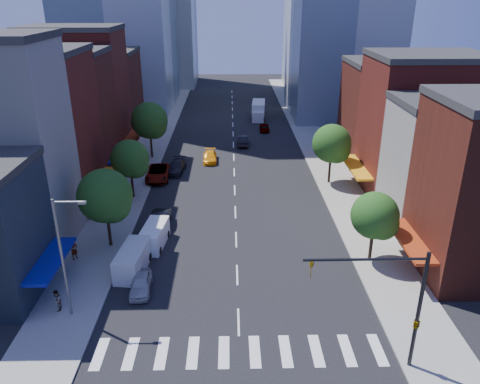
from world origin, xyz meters
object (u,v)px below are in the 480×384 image
at_px(taxi, 210,157).
at_px(traffic_car_oncoming, 243,140).
at_px(parked_car_second, 159,221).
at_px(parked_car_front, 141,283).
at_px(parked_car_third, 158,173).
at_px(traffic_car_far, 264,127).
at_px(box_truck, 258,111).
at_px(cargo_van_far, 154,236).
at_px(pedestrian_far, 57,301).
at_px(pedestrian_near, 74,249).
at_px(parked_car_rear, 176,167).
at_px(cargo_van_near, 132,261).

bearing_deg(taxi, traffic_car_oncoming, 55.84).
bearing_deg(parked_car_second, parked_car_front, -87.36).
height_order(parked_car_third, taxi, parked_car_third).
distance_m(traffic_car_far, box_truck, 8.60).
height_order(cargo_van_far, pedestrian_far, cargo_van_far).
distance_m(parked_car_third, taxi, 9.06).
bearing_deg(parked_car_second, taxi, 80.75).
xyz_separation_m(parked_car_second, pedestrian_near, (-6.50, -5.80, 0.29)).
distance_m(parked_car_front, parked_car_third, 23.94).
xyz_separation_m(parked_car_front, taxi, (4.21, 30.45, -0.01)).
distance_m(parked_car_third, traffic_car_oncoming, 17.78).
relative_size(parked_car_third, box_truck, 0.76).
bearing_deg(parked_car_second, traffic_car_far, 72.73).
bearing_deg(pedestrian_near, parked_car_second, -15.24).
relative_size(box_truck, pedestrian_near, 4.14).
relative_size(taxi, pedestrian_near, 2.42).
bearing_deg(parked_car_rear, cargo_van_near, -86.90).
height_order(parked_car_rear, pedestrian_far, pedestrian_far).
height_order(parked_car_front, pedestrian_far, pedestrian_far).
relative_size(parked_car_front, cargo_van_near, 0.76).
xyz_separation_m(traffic_car_far, pedestrian_far, (-18.37, -48.26, 0.31)).
height_order(parked_car_rear, cargo_van_far, cargo_van_far).
bearing_deg(parked_car_second, parked_car_third, 101.13).
distance_m(parked_car_third, box_truck, 33.63).
bearing_deg(traffic_car_far, pedestrian_far, 71.14).
bearing_deg(pedestrian_far, pedestrian_near, 176.35).
relative_size(parked_car_front, parked_car_second, 0.81).
bearing_deg(parked_car_third, pedestrian_far, -99.75).
xyz_separation_m(parked_car_second, taxi, (4.21, 19.99, -0.14)).
relative_size(cargo_van_near, pedestrian_near, 2.75).
relative_size(traffic_car_far, box_truck, 0.51).
xyz_separation_m(cargo_van_far, traffic_car_far, (12.79, 38.63, -0.30)).
distance_m(parked_car_rear, cargo_van_far, 19.11).
height_order(parked_car_rear, traffic_car_far, parked_car_rear).
height_order(parked_car_front, traffic_car_oncoming, traffic_car_oncoming).
distance_m(traffic_car_oncoming, box_truck, 16.81).
bearing_deg(parked_car_third, traffic_car_far, 53.98).
xyz_separation_m(parked_car_front, traffic_car_oncoming, (9.00, 37.83, 0.09)).
relative_size(traffic_car_far, pedestrian_far, 2.37).
relative_size(cargo_van_far, box_truck, 0.62).
bearing_deg(parked_car_third, traffic_car_oncoming, 49.79).
distance_m(parked_car_second, cargo_van_near, 7.79).
bearing_deg(pedestrian_far, traffic_car_far, 148.21).
bearing_deg(traffic_car_oncoming, taxi, 58.93).
relative_size(traffic_car_oncoming, box_truck, 0.59).
height_order(parked_car_third, parked_car_rear, parked_car_third).
xyz_separation_m(parked_car_third, traffic_car_oncoming, (11.00, 13.97, -0.06)).
relative_size(parked_car_rear, cargo_van_near, 0.99).
bearing_deg(traffic_car_far, box_truck, -84.48).
relative_size(cargo_van_far, pedestrian_far, 2.88).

